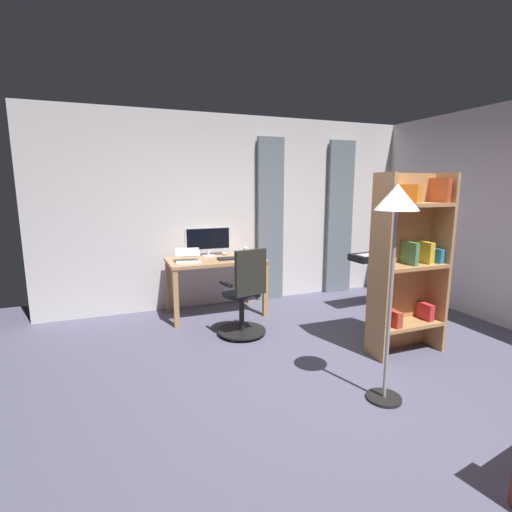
{
  "coord_description": "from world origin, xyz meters",
  "views": [
    {
      "loc": [
        1.72,
        2.52,
        1.7
      ],
      "look_at": [
        0.12,
        -1.63,
        0.87
      ],
      "focal_mm": 26.66,
      "sensor_mm": 36.0,
      "label": 1
    }
  ],
  "objects": [
    {
      "name": "mug_coffee",
      "position": [
        -0.02,
        -2.4,
        0.8
      ],
      "size": [
        0.13,
        0.08,
        0.1
      ],
      "color": "white",
      "rests_on": "desk"
    },
    {
      "name": "ground_plane",
      "position": [
        0.0,
        0.0,
        0.0
      ],
      "size": [
        7.08,
        7.08,
        0.0
      ],
      "primitive_type": "plane",
      "color": "#56556B"
    },
    {
      "name": "laptop",
      "position": [
        0.84,
        -2.13,
        0.8
      ],
      "size": [
        0.34,
        0.35,
        0.16
      ],
      "rotation": [
        0.0,
        0.0,
        -0.13
      ],
      "color": "white",
      "rests_on": "desk"
    },
    {
      "name": "curtain_left_panel",
      "position": [
        -1.68,
        -2.61,
        1.19
      ],
      "size": [
        0.44,
        0.06,
        2.38
      ],
      "primitive_type": "cube",
      "color": "slate",
      "rests_on": "ground"
    },
    {
      "name": "computer_keyboard",
      "position": [
        0.27,
        -2.13,
        0.77
      ],
      "size": [
        0.37,
        0.15,
        0.02
      ],
      "primitive_type": "cube",
      "color": "#232328",
      "rests_on": "desk"
    },
    {
      "name": "computer_mouse",
      "position": [
        0.27,
        -2.47,
        0.77
      ],
      "size": [
        0.06,
        0.1,
        0.04
      ],
      "primitive_type": "ellipsoid",
      "color": "silver",
      "rests_on": "desk"
    },
    {
      "name": "bookshelf",
      "position": [
        -1.05,
        -0.43,
        0.92
      ],
      "size": [
        0.79,
        0.3,
        1.82
      ],
      "color": "tan",
      "rests_on": "ground"
    },
    {
      "name": "office_chair",
      "position": [
        0.36,
        -1.37,
        0.47
      ],
      "size": [
        0.56,
        0.56,
        1.02
      ],
      "rotation": [
        0.0,
        0.0,
        3.34
      ],
      "color": "black",
      "rests_on": "ground"
    },
    {
      "name": "curtain_right_panel",
      "position": [
        -0.49,
        -2.61,
        1.19
      ],
      "size": [
        0.4,
        0.06,
        2.38
      ],
      "primitive_type": "cube",
      "color": "slate",
      "rests_on": "ground"
    },
    {
      "name": "computer_monitor",
      "position": [
        0.5,
        -2.46,
        0.98
      ],
      "size": [
        0.63,
        0.18,
        0.4
      ],
      "color": "white",
      "rests_on": "desk"
    },
    {
      "name": "back_room_partition",
      "position": [
        0.0,
        -2.72,
        1.33
      ],
      "size": [
        5.44,
        0.1,
        2.66
      ],
      "primitive_type": "cube",
      "color": "silver",
      "rests_on": "ground"
    },
    {
      "name": "floor_lamp",
      "position": [
        -0.25,
        0.28,
        1.44
      ],
      "size": [
        0.32,
        0.32,
        1.71
      ],
      "color": "black",
      "rests_on": "ground"
    },
    {
      "name": "piano_keyboard",
      "position": [
        -1.82,
        -1.65,
        0.73
      ],
      "size": [
        1.08,
        0.38,
        0.8
      ],
      "rotation": [
        0.0,
        0.0,
        0.06
      ],
      "color": "black",
      "rests_on": "ground"
    },
    {
      "name": "desk",
      "position": [
        0.46,
        -2.23,
        0.65
      ],
      "size": [
        1.24,
        0.69,
        0.75
      ],
      "color": "tan",
      "rests_on": "ground"
    }
  ]
}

